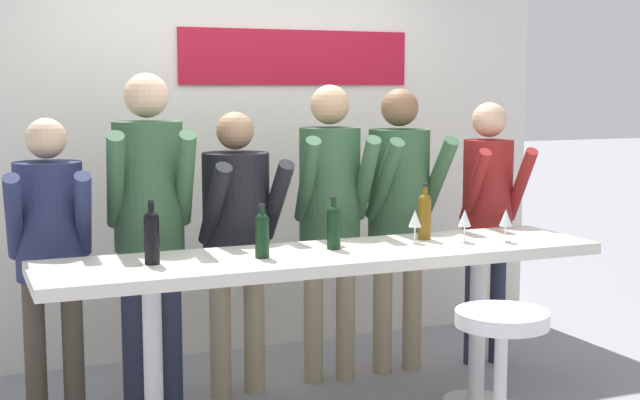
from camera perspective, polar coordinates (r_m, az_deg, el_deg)
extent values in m
cube|color=silver|center=(5.89, -5.48, 4.11)|extent=(4.49, 0.10, 2.85)
cube|color=#B2142D|center=(5.97, -1.50, 9.11)|extent=(1.60, 0.02, 0.36)
cube|color=silver|center=(4.49, 0.48, -3.69)|extent=(2.89, 0.66, 0.06)
cylinder|color=silver|center=(4.34, -10.63, -10.18)|extent=(0.09, 0.09, 0.86)
cylinder|color=silver|center=(5.00, 10.04, -7.82)|extent=(0.09, 0.09, 0.86)
cylinder|color=silver|center=(4.27, 11.45, -11.88)|extent=(0.06, 0.06, 0.67)
cylinder|color=white|center=(4.17, 11.57, -7.44)|extent=(0.43, 0.43, 0.07)
cylinder|color=#473D33|center=(4.92, -17.77, -9.23)|extent=(0.11, 0.11, 0.76)
cylinder|color=#473D33|center=(4.91, -15.52, -9.15)|extent=(0.11, 0.11, 0.76)
cylinder|color=#23284C|center=(4.77, -16.94, -1.27)|extent=(0.38, 0.38, 0.61)
sphere|color=#D6AD89|center=(4.73, -17.13, 3.79)|extent=(0.21, 0.21, 0.21)
cylinder|color=#23284C|center=(4.62, -19.00, -1.07)|extent=(0.12, 0.37, 0.47)
cylinder|color=#23284C|center=(4.62, -14.93, -0.93)|extent=(0.12, 0.37, 0.47)
cylinder|color=#23283D|center=(4.99, -11.89, -8.14)|extent=(0.12, 0.12, 0.87)
cylinder|color=#23283D|center=(5.00, -9.52, -8.04)|extent=(0.12, 0.12, 0.87)
cylinder|color=#335638|center=(4.85, -10.92, 0.87)|extent=(0.42, 0.42, 0.69)
sphere|color=#D6AD89|center=(4.82, -11.06, 6.59)|extent=(0.24, 0.24, 0.24)
cylinder|color=#335638|center=(4.67, -12.96, 1.19)|extent=(0.14, 0.42, 0.53)
cylinder|color=#335638|center=(4.69, -8.62, 1.33)|extent=(0.14, 0.42, 0.53)
cylinder|color=gray|center=(5.09, -6.40, -8.30)|extent=(0.12, 0.12, 0.77)
cylinder|color=gray|center=(5.16, -4.23, -8.06)|extent=(0.12, 0.12, 0.77)
cylinder|color=black|center=(4.98, -5.40, -0.48)|extent=(0.40, 0.40, 0.61)
sphere|color=#9E7556|center=(4.94, -5.46, 4.44)|extent=(0.21, 0.21, 0.21)
cylinder|color=black|center=(4.78, -6.74, -0.30)|extent=(0.12, 0.38, 0.48)
cylinder|color=black|center=(4.91, -2.84, -0.05)|extent=(0.12, 0.38, 0.48)
cylinder|color=gray|center=(5.31, -0.42, -7.21)|extent=(0.11, 0.11, 0.85)
cylinder|color=gray|center=(5.35, 1.65, -7.08)|extent=(0.11, 0.11, 0.85)
cylinder|color=#335638|center=(5.19, 0.63, 0.97)|extent=(0.41, 0.41, 0.67)
sphere|color=tan|center=(5.16, 0.64, 6.12)|extent=(0.23, 0.23, 0.23)
cylinder|color=#335638|center=(4.99, -0.82, 1.27)|extent=(0.15, 0.40, 0.51)
cylinder|color=#335638|center=(5.07, 2.93, 1.36)|extent=(0.15, 0.40, 0.51)
cylinder|color=gray|center=(5.49, 4.03, -6.80)|extent=(0.12, 0.12, 0.83)
cylinder|color=gray|center=(5.58, 5.92, -6.59)|extent=(0.12, 0.12, 0.83)
cylinder|color=#335638|center=(5.40, 5.07, 1.03)|extent=(0.37, 0.37, 0.66)
sphere|color=brown|center=(5.37, 5.12, 5.92)|extent=(0.23, 0.23, 0.23)
cylinder|color=#335638|center=(5.17, 4.15, 1.29)|extent=(0.09, 0.40, 0.51)
cylinder|color=#335638|center=(5.34, 7.54, 1.43)|extent=(0.09, 0.40, 0.51)
cylinder|color=#23283D|center=(5.73, 9.73, -6.49)|extent=(0.10, 0.10, 0.79)
cylinder|color=#23283D|center=(5.79, 11.29, -6.37)|extent=(0.10, 0.10, 0.79)
cylinder|color=maroon|center=(5.64, 10.68, 0.61)|extent=(0.36, 0.36, 0.63)
sphere|color=#D6AD89|center=(5.60, 10.79, 5.07)|extent=(0.22, 0.22, 0.22)
cylinder|color=maroon|center=(5.44, 9.89, 0.87)|extent=(0.14, 0.37, 0.48)
cylinder|color=maroon|center=(5.55, 12.70, 0.93)|extent=(0.14, 0.37, 0.48)
cylinder|color=black|center=(4.23, -10.71, -2.62)|extent=(0.07, 0.07, 0.22)
sphere|color=black|center=(4.21, -10.75, -1.18)|extent=(0.07, 0.07, 0.07)
cylinder|color=black|center=(4.20, -10.76, -0.66)|extent=(0.03, 0.03, 0.08)
cylinder|color=black|center=(4.20, -10.77, -0.04)|extent=(0.03, 0.03, 0.02)
cylinder|color=black|center=(4.32, -3.72, -2.51)|extent=(0.07, 0.07, 0.18)
sphere|color=black|center=(4.30, -3.73, -1.30)|extent=(0.07, 0.07, 0.07)
cylinder|color=black|center=(4.30, -3.74, -0.87)|extent=(0.03, 0.03, 0.07)
cylinder|color=black|center=(4.29, -3.74, -0.35)|extent=(0.03, 0.03, 0.01)
cylinder|color=black|center=(4.54, 0.88, -1.99)|extent=(0.07, 0.07, 0.19)
sphere|color=black|center=(4.53, 0.88, -0.81)|extent=(0.07, 0.07, 0.07)
cylinder|color=black|center=(4.52, 0.88, -0.40)|extent=(0.03, 0.03, 0.07)
cylinder|color=black|center=(4.52, 0.89, 0.11)|extent=(0.03, 0.03, 0.01)
cylinder|color=brown|center=(4.86, 6.71, -1.27)|extent=(0.07, 0.07, 0.21)
sphere|color=brown|center=(4.85, 6.73, -0.03)|extent=(0.07, 0.07, 0.07)
cylinder|color=brown|center=(4.84, 6.73, 0.41)|extent=(0.03, 0.03, 0.08)
cylinder|color=black|center=(4.84, 6.74, 0.95)|extent=(0.03, 0.03, 0.02)
cylinder|color=silver|center=(4.86, 11.77, -2.61)|extent=(0.06, 0.06, 0.01)
cylinder|color=silver|center=(4.85, 11.78, -2.11)|extent=(0.01, 0.01, 0.08)
cone|color=silver|center=(4.84, 11.81, -1.11)|extent=(0.07, 0.07, 0.09)
cylinder|color=silver|center=(4.76, 6.08, -2.72)|extent=(0.06, 0.06, 0.01)
cylinder|color=silver|center=(4.75, 6.09, -2.20)|extent=(0.01, 0.01, 0.08)
cone|color=silver|center=(4.74, 6.10, -1.18)|extent=(0.07, 0.07, 0.09)
cylinder|color=silver|center=(4.81, 9.22, -2.66)|extent=(0.06, 0.06, 0.01)
cylinder|color=silver|center=(4.80, 9.23, -2.15)|extent=(0.01, 0.01, 0.08)
cone|color=silver|center=(4.79, 9.25, -1.14)|extent=(0.07, 0.07, 0.09)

